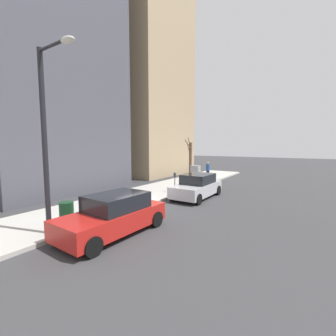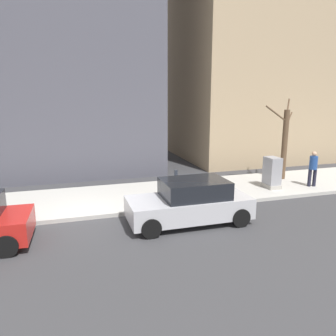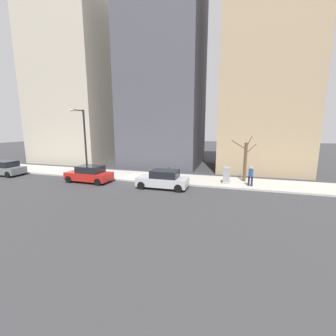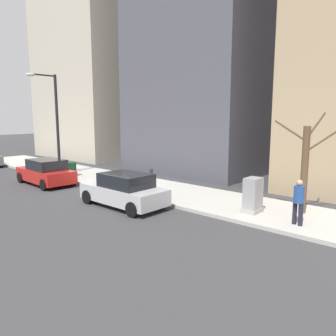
{
  "view_description": "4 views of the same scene",
  "coord_description": "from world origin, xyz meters",
  "px_view_note": "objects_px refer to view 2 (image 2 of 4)",
  "views": [
    {
      "loc": [
        -7.44,
        9.47,
        3.34
      ],
      "look_at": [
        1.95,
        -5.0,
        1.62
      ],
      "focal_mm": 24.0,
      "sensor_mm": 36.0,
      "label": 1
    },
    {
      "loc": [
        -11.32,
        0.37,
        4.34
      ],
      "look_at": [
        0.44,
        -3.23,
        1.6
      ],
      "focal_mm": 35.0,
      "sensor_mm": 36.0,
      "label": 2
    },
    {
      "loc": [
        -18.49,
        -9.05,
        5.09
      ],
      "look_at": [
        1.75,
        -3.03,
        1.14
      ],
      "focal_mm": 24.0,
      "sensor_mm": 36.0,
      "label": 3
    },
    {
      "loc": [
        -10.62,
        -14.58,
        4.04
      ],
      "look_at": [
        1.94,
        -3.29,
        1.35
      ],
      "focal_mm": 35.0,
      "sensor_mm": 36.0,
      "label": 4
    }
  ],
  "objects_px": {
    "utility_box": "(272,173)",
    "parked_car_silver": "(190,202)",
    "bare_tree": "(284,142)",
    "pedestrian_near_meter": "(313,167)",
    "parking_meter": "(176,183)"
  },
  "relations": [
    {
      "from": "utility_box",
      "to": "parked_car_silver",
      "type": "bearing_deg",
      "value": 117.11
    },
    {
      "from": "bare_tree",
      "to": "pedestrian_near_meter",
      "type": "relative_size",
      "value": 2.44
    },
    {
      "from": "parking_meter",
      "to": "bare_tree",
      "type": "distance_m",
      "value": 6.92
    },
    {
      "from": "parking_meter",
      "to": "bare_tree",
      "type": "bearing_deg",
      "value": -71.51
    },
    {
      "from": "parked_car_silver",
      "to": "bare_tree",
      "type": "relative_size",
      "value": 1.04
    },
    {
      "from": "parked_car_silver",
      "to": "parking_meter",
      "type": "height_order",
      "value": "parked_car_silver"
    },
    {
      "from": "bare_tree",
      "to": "parking_meter",
      "type": "bearing_deg",
      "value": 108.49
    },
    {
      "from": "utility_box",
      "to": "pedestrian_near_meter",
      "type": "bearing_deg",
      "value": -100.11
    },
    {
      "from": "pedestrian_near_meter",
      "to": "utility_box",
      "type": "bearing_deg",
      "value": 2.87
    },
    {
      "from": "utility_box",
      "to": "bare_tree",
      "type": "bearing_deg",
      "value": -49.27
    },
    {
      "from": "parking_meter",
      "to": "pedestrian_near_meter",
      "type": "relative_size",
      "value": 0.81
    },
    {
      "from": "parking_meter",
      "to": "utility_box",
      "type": "xyz_separation_m",
      "value": [
        0.85,
        -4.95,
        -0.13
      ]
    },
    {
      "from": "parked_car_silver",
      "to": "parking_meter",
      "type": "relative_size",
      "value": 3.11
    },
    {
      "from": "utility_box",
      "to": "pedestrian_near_meter",
      "type": "xyz_separation_m",
      "value": [
        -0.35,
        -1.96,
        0.24
      ]
    },
    {
      "from": "utility_box",
      "to": "pedestrian_near_meter",
      "type": "relative_size",
      "value": 0.86
    }
  ]
}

